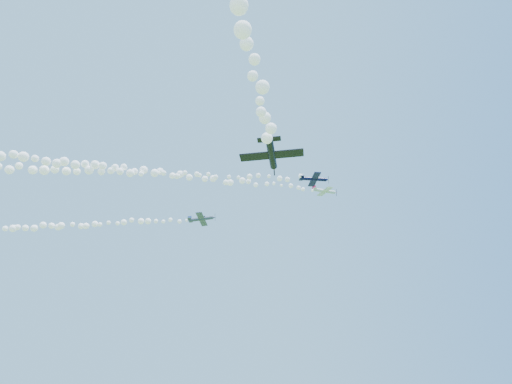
{
  "coord_description": "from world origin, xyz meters",
  "views": [
    {
      "loc": [
        4.04,
        -83.46,
        9.0
      ],
      "look_at": [
        4.17,
        -4.72,
        44.01
      ],
      "focal_mm": 30.0,
      "sensor_mm": 36.0,
      "label": 1
    }
  ],
  "objects_px": {
    "plane_grey": "(202,219)",
    "plane_black": "(272,154)",
    "plane_white": "(325,191)",
    "plane_navy": "(314,179)"
  },
  "relations": [
    {
      "from": "plane_grey",
      "to": "plane_black",
      "type": "bearing_deg",
      "value": -66.03
    },
    {
      "from": "plane_navy",
      "to": "plane_grey",
      "type": "distance_m",
      "value": 27.22
    },
    {
      "from": "plane_white",
      "to": "plane_navy",
      "type": "xyz_separation_m",
      "value": [
        -3.77,
        -9.03,
        -1.12
      ]
    },
    {
      "from": "plane_white",
      "to": "plane_grey",
      "type": "xyz_separation_m",
      "value": [
        -29.29,
        -2.89,
        -8.36
      ]
    },
    {
      "from": "plane_grey",
      "to": "plane_black",
      "type": "height_order",
      "value": "plane_grey"
    },
    {
      "from": "plane_navy",
      "to": "plane_black",
      "type": "xyz_separation_m",
      "value": [
        -11.03,
        -36.68,
        -14.03
      ]
    },
    {
      "from": "plane_white",
      "to": "plane_black",
      "type": "bearing_deg",
      "value": -123.14
    },
    {
      "from": "plane_black",
      "to": "plane_white",
      "type": "bearing_deg",
      "value": -10.63
    },
    {
      "from": "plane_grey",
      "to": "plane_black",
      "type": "xyz_separation_m",
      "value": [
        14.49,
        -42.82,
        -6.79
      ]
    },
    {
      "from": "plane_white",
      "to": "plane_black",
      "type": "xyz_separation_m",
      "value": [
        -14.8,
        -45.71,
        -15.15
      ]
    }
  ]
}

